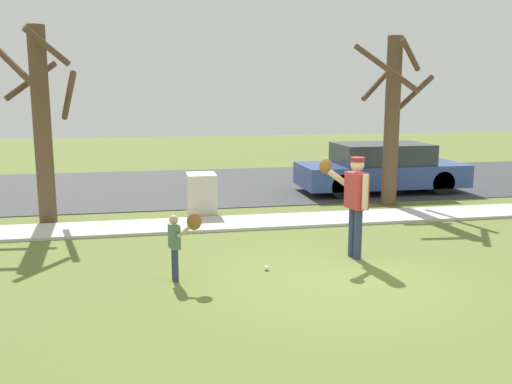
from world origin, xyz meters
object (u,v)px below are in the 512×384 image
baseball (267,268)px  street_tree_near (392,116)px  utility_cabinet (201,194)px  person_adult (354,195)px  street_tree_far (42,119)px  parked_wagon_blue (381,168)px  person_child (180,236)px

baseball → street_tree_near: 6.31m
utility_cabinet → street_tree_near: size_ratio=0.23×
person_adult → street_tree_near: size_ratio=0.42×
baseball → street_tree_far: bearing=133.6°
utility_cabinet → parked_wagon_blue: bearing=20.5°
street_tree_far → person_adult: bearing=-34.1°
street_tree_near → street_tree_far: bearing=-177.6°
person_adult → street_tree_near: bearing=-132.9°
street_tree_near → utility_cabinet: bearing=-177.3°
street_tree_far → street_tree_near: bearing=2.4°
person_child → street_tree_near: 7.20m
person_child → parked_wagon_blue: (5.86, 6.31, -0.01)m
parked_wagon_blue → utility_cabinet: bearing=-159.5°
person_adult → parked_wagon_blue: bearing=-128.9°
utility_cabinet → street_tree_near: bearing=2.7°
street_tree_near → person_adult: bearing=-121.8°
baseball → street_tree_far: size_ratio=0.02×
baseball → street_tree_far: street_tree_far is taller
utility_cabinet → street_tree_near: street_tree_near is taller
street_tree_far → parked_wagon_blue: 8.76m
person_adult → utility_cabinet: 4.37m
street_tree_near → parked_wagon_blue: size_ratio=0.89×
utility_cabinet → street_tree_far: (-3.26, -0.11, 1.72)m
person_child → street_tree_near: size_ratio=0.26×
person_child → utility_cabinet: (0.73, 4.39, -0.20)m
street_tree_near → street_tree_far: (-7.86, -0.33, 0.02)m
street_tree_near → street_tree_far: 7.87m
street_tree_far → utility_cabinet: bearing=2.0°
street_tree_far → baseball: bearing=-46.4°
utility_cabinet → parked_wagon_blue: 5.48m
person_child → street_tree_far: street_tree_far is taller
person_child → parked_wagon_blue: 8.61m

